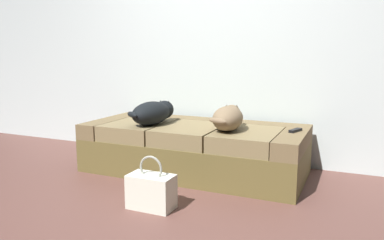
{
  "coord_description": "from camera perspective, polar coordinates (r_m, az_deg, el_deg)",
  "views": [
    {
      "loc": [
        1.33,
        -2.0,
        1.05
      ],
      "look_at": [
        0.0,
        1.01,
        0.49
      ],
      "focal_mm": 35.14,
      "sensor_mm": 36.0,
      "label": 1
    }
  ],
  "objects": [
    {
      "name": "handbag",
      "position": [
        2.67,
        -6.2,
        -10.64
      ],
      "size": [
        0.32,
        0.18,
        0.38
      ],
      "color": "silver",
      "rests_on": "ground"
    },
    {
      "name": "dog_tan",
      "position": [
        3.17,
        5.55,
        0.37
      ],
      "size": [
        0.32,
        0.59,
        0.2
      ],
      "color": "#7B654A",
      "rests_on": "couch"
    },
    {
      "name": "dog_dark",
      "position": [
        3.43,
        -5.86,
        1.14
      ],
      "size": [
        0.31,
        0.62,
        0.21
      ],
      "color": "black",
      "rests_on": "couch"
    },
    {
      "name": "tv_remote",
      "position": [
        3.19,
        15.43,
        -1.53
      ],
      "size": [
        0.09,
        0.16,
        0.02
      ],
      "primitive_type": "cube",
      "rotation": [
        0.0,
        0.0,
        -0.34
      ],
      "color": "black",
      "rests_on": "couch"
    },
    {
      "name": "couch",
      "position": [
        3.44,
        0.34,
        -4.32
      ],
      "size": [
        1.97,
        0.88,
        0.44
      ],
      "color": "brown",
      "rests_on": "ground"
    },
    {
      "name": "ground_plane",
      "position": [
        2.62,
        -9.26,
        -14.07
      ],
      "size": [
        10.0,
        10.0,
        0.0
      ],
      "primitive_type": "plane",
      "color": "brown"
    },
    {
      "name": "back_wall",
      "position": [
        3.89,
        3.86,
        14.82
      ],
      "size": [
        6.4,
        0.1,
        2.8
      ],
      "primitive_type": "cube",
      "color": "silver",
      "rests_on": "ground"
    }
  ]
}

